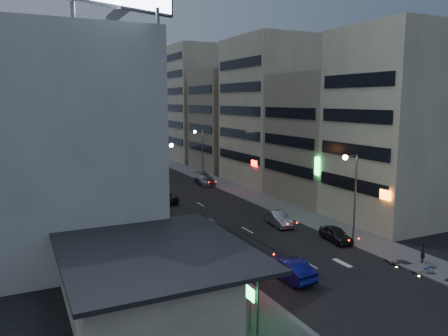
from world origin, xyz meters
TOP-DOWN VIEW (x-y plane):
  - ground at (0.00, 0.00)m, footprint 180.00×180.00m
  - sidewalk_left at (-8.00, 30.00)m, footprint 4.00×120.00m
  - sidewalk_right at (8.00, 30.00)m, footprint 4.00×120.00m
  - food_court at (-13.90, 2.00)m, footprint 11.00×13.00m
  - white_building at (-17.00, 20.00)m, footprint 14.00×24.00m
  - shophouse_near at (15.00, 10.50)m, footprint 10.00×11.00m
  - shophouse_mid at (15.50, 22.00)m, footprint 11.00×12.00m
  - shophouse_far at (15.00, 35.00)m, footprint 10.00×14.00m
  - far_left_a at (-15.50, 45.00)m, footprint 11.00×10.00m
  - far_left_b at (-16.00, 58.00)m, footprint 12.00×10.00m
  - far_right_a at (15.50, 50.00)m, footprint 11.00×12.00m
  - far_right_b at (16.00, 64.00)m, footprint 12.00×12.00m
  - street_lamp_right_near at (5.90, 6.00)m, footprint 1.60×0.44m
  - street_lamp_left at (-5.90, 22.00)m, footprint 1.60×0.44m
  - street_lamp_right_far at (5.90, 40.00)m, footprint 1.60×0.44m
  - parked_car_right_near at (5.60, 7.49)m, footprint 2.05×4.07m
  - parked_car_right_mid at (3.68, 14.16)m, footprint 2.08×4.57m
  - parked_car_left at (-3.89, 29.01)m, footprint 3.00×5.35m
  - parked_car_right_far at (5.60, 37.71)m, footprint 2.93×5.79m
  - road_car_blue at (-3.13, 2.32)m, footprint 2.01×4.84m
  - road_car_silver at (-3.96, 15.80)m, footprint 2.47×5.47m
  - person at (8.08, 0.20)m, footprint 0.69×0.61m
  - scooter_silver_a at (7.22, -1.51)m, footprint 1.41×2.05m
  - scooter_blue at (8.13, -0.64)m, footprint 0.91×1.89m
  - scooter_black_b at (7.19, 0.71)m, footprint 1.20×2.11m
  - scooter_silver_b at (7.24, 1.29)m, footprint 1.33×1.99m

SIDE VIEW (x-z plane):
  - ground at x=0.00m, z-range 0.00..0.00m
  - sidewalk_left at x=-8.00m, z-range 0.00..0.12m
  - sidewalk_right at x=8.00m, z-range 0.00..0.12m
  - parked_car_right_near at x=5.60m, z-range 0.00..1.33m
  - scooter_blue at x=8.13m, z-range 0.12..1.23m
  - scooter_silver_b at x=7.24m, z-range 0.12..1.28m
  - parked_car_left at x=-3.89m, z-range 0.00..1.41m
  - scooter_silver_a at x=7.22m, z-range 0.12..1.32m
  - parked_car_right_mid at x=3.68m, z-range 0.00..1.45m
  - scooter_black_b at x=7.19m, z-range 0.12..1.35m
  - road_car_silver at x=-3.96m, z-range 0.00..1.55m
  - road_car_blue at x=-3.13m, z-range 0.00..1.56m
  - parked_car_right_far at x=5.60m, z-range 0.00..1.61m
  - person at x=8.08m, z-range 0.12..1.70m
  - food_court at x=-13.90m, z-range 0.05..3.92m
  - street_lamp_right_near at x=5.90m, z-range 1.35..9.37m
  - street_lamp_left at x=-5.90m, z-range 1.35..9.37m
  - street_lamp_right_far at x=5.90m, z-range 1.35..9.37m
  - far_left_b at x=-16.00m, z-range 0.00..15.00m
  - shophouse_mid at x=15.50m, z-range 0.00..16.00m
  - white_building at x=-17.00m, z-range 0.00..18.00m
  - far_right_a at x=15.50m, z-range 0.00..18.00m
  - shophouse_near at x=15.00m, z-range 0.00..20.00m
  - far_left_a at x=-15.50m, z-range 0.00..20.00m
  - shophouse_far at x=15.00m, z-range 0.00..22.00m
  - far_right_b at x=16.00m, z-range 0.00..24.00m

